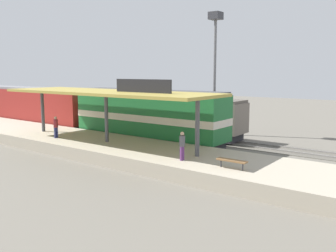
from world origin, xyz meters
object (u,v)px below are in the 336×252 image
Objects in this scene: light_mast at (215,48)px; person_waiting at (56,126)px; platform_bench at (232,161)px; person_walking at (182,144)px; freight_car at (183,116)px; passenger_carriage_single at (27,105)px; locomotive at (148,116)px.

light_mast is 16.51m from person_waiting.
platform_bench is 0.99× the size of person_walking.
platform_bench is 0.14× the size of freight_car.
passenger_carriage_single is 1.67× the size of freight_car.
passenger_carriage_single is at bearing 90.00° from locomotive.
platform_bench is 0.15× the size of light_mast.
locomotive is 10.02m from light_mast.
person_walking is at bearing -90.47° from person_waiting.
freight_car reaches higher than platform_bench.
person_waiting is at bearing 89.53° from person_walking.
passenger_carriage_single is at bearing 78.30° from platform_bench.
freight_car reaches higher than person_walking.
locomotive is 7.46m from person_waiting.
freight_car is at bearing 155.74° from light_mast.
passenger_carriage_single is 14.72m from person_waiting.
light_mast reaches higher than person_waiting.
platform_bench is 0.08× the size of passenger_carriage_single.
platform_bench is at bearing -118.65° from locomotive.
light_mast is 6.84× the size of person_waiting.
freight_car is at bearing -25.53° from person_waiting.
passenger_carriage_single is 19.06m from freight_car.
locomotive reaches higher than freight_car.
person_walking is (-0.01, 3.25, 0.51)m from platform_bench.
person_waiting is at bearing 154.76° from light_mast.
light_mast is 16.34m from person_walking.
light_mast reaches higher than person_walking.
person_waiting is at bearing 89.66° from platform_bench.
passenger_carriage_single is 1.71× the size of light_mast.
light_mast reaches higher than passenger_carriage_single.
freight_car is (4.60, -0.49, -0.44)m from locomotive.
freight_car is 12.84m from person_walking.
light_mast reaches higher than freight_car.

